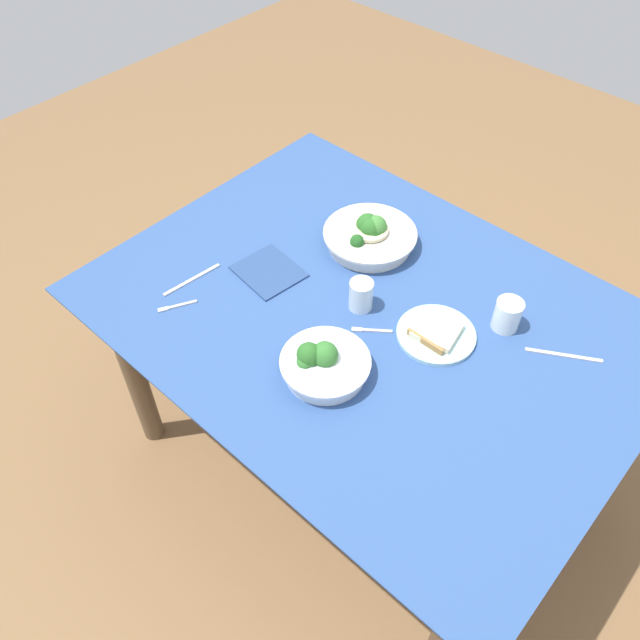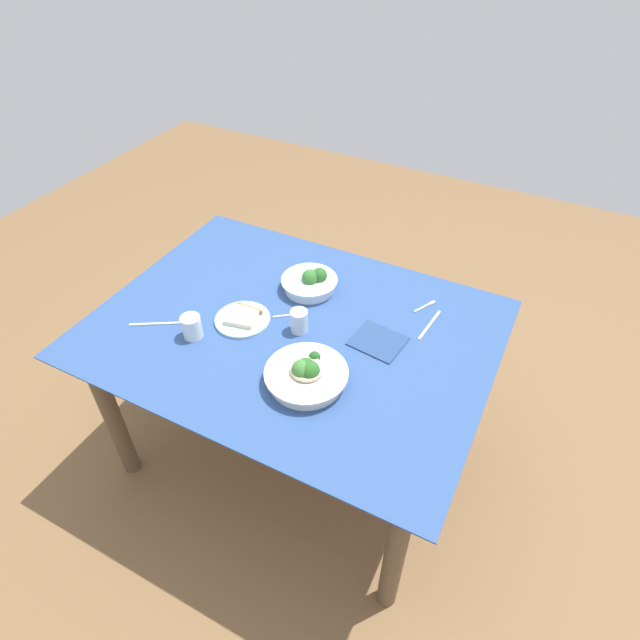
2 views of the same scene
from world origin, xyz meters
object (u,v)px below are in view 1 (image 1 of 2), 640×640
object	(u,v)px
broccoli_bowl_far	(370,236)
fork_by_far_bowl	(176,306)
bread_side_plate	(436,333)
fork_by_near_bowl	(370,330)
water_glass_center	(507,315)
table_knife_left	(192,280)
water_glass_side	(362,294)
broccoli_bowl_near	(323,364)
napkin_folded_upper	(269,271)
table_knife_right	(564,355)

from	to	relation	value
broccoli_bowl_far	fork_by_far_bowl	distance (m)	0.60
bread_side_plate	fork_by_near_bowl	size ratio (longest dim) A/B	2.28
broccoli_bowl_far	fork_by_far_bowl	world-z (taller)	broccoli_bowl_far
broccoli_bowl_far	water_glass_center	xyz separation A→B (m)	(0.47, -0.01, 0.01)
bread_side_plate	fork_by_near_bowl	bearing A→B (deg)	-143.70
fork_by_near_bowl	table_knife_left	distance (m)	0.53
bread_side_plate	water_glass_side	bearing A→B (deg)	-167.69
broccoli_bowl_near	napkin_folded_upper	bearing A→B (deg)	155.68
water_glass_side	broccoli_bowl_far	bearing A→B (deg)	124.46
broccoli_bowl_far	water_glass_center	size ratio (longest dim) A/B	3.16
fork_by_far_bowl	napkin_folded_upper	bearing A→B (deg)	-170.79
water_glass_center	table_knife_left	distance (m)	0.87
fork_by_near_bowl	broccoli_bowl_near	bearing A→B (deg)	52.72
fork_by_near_bowl	table_knife_left	xyz separation A→B (m)	(-0.49, -0.19, -0.00)
water_glass_center	water_glass_side	world-z (taller)	same
broccoli_bowl_far	napkin_folded_upper	size ratio (longest dim) A/B	1.55
water_glass_side	napkin_folded_upper	world-z (taller)	water_glass_side
fork_by_near_bowl	table_knife_right	size ratio (longest dim) A/B	0.48
broccoli_bowl_far	water_glass_center	bearing A→B (deg)	-1.21
broccoli_bowl_far	broccoli_bowl_near	world-z (taller)	broccoli_bowl_far
water_glass_center	fork_by_far_bowl	distance (m)	0.88
water_glass_center	napkin_folded_upper	world-z (taller)	water_glass_center
fork_by_near_bowl	table_knife_right	bearing A→B (deg)	174.67
broccoli_bowl_far	fork_by_near_bowl	xyz separation A→B (m)	(0.22, -0.26, -0.03)
fork_by_near_bowl	table_knife_left	bearing A→B (deg)	-16.75
broccoli_bowl_near	bread_side_plate	size ratio (longest dim) A/B	1.08
water_glass_side	fork_by_near_bowl	world-z (taller)	water_glass_side
napkin_folded_upper	table_knife_left	bearing A→B (deg)	-128.93
water_glass_side	table_knife_right	xyz separation A→B (m)	(0.49, 0.21, -0.04)
table_knife_left	napkin_folded_upper	bearing A→B (deg)	-32.85
water_glass_center	fork_by_near_bowl	bearing A→B (deg)	-134.73
broccoli_bowl_near	table_knife_right	world-z (taller)	broccoli_bowl_near
broccoli_bowl_near	table_knife_right	bearing A→B (deg)	47.50
napkin_folded_upper	bread_side_plate	bearing A→B (deg)	14.11
broccoli_bowl_far	broccoli_bowl_near	distance (m)	0.50
broccoli_bowl_far	fork_by_near_bowl	size ratio (longest dim) A/B	3.04
table_knife_left	table_knife_right	distance (m)	1.02
water_glass_center	table_knife_right	world-z (taller)	water_glass_center
bread_side_plate	table_knife_right	xyz separation A→B (m)	(0.28, 0.17, -0.01)
water_glass_side	bread_side_plate	bearing A→B (deg)	12.31
table_knife_right	fork_by_near_bowl	bearing A→B (deg)	2.20
fork_by_far_bowl	table_knife_right	xyz separation A→B (m)	(0.86, 0.56, -0.00)
fork_by_far_bowl	napkin_folded_upper	distance (m)	0.28
fork_by_near_bowl	fork_by_far_bowl	bearing A→B (deg)	-4.95
water_glass_center	napkin_folded_upper	distance (m)	0.67
broccoli_bowl_near	water_glass_center	xyz separation A→B (m)	(0.25, 0.44, 0.01)
bread_side_plate	napkin_folded_upper	distance (m)	0.51
water_glass_center	table_knife_left	size ratio (longest dim) A/B	0.47
fork_by_near_bowl	table_knife_right	world-z (taller)	same
water_glass_center	water_glass_side	xyz separation A→B (m)	(-0.33, -0.20, 0.00)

